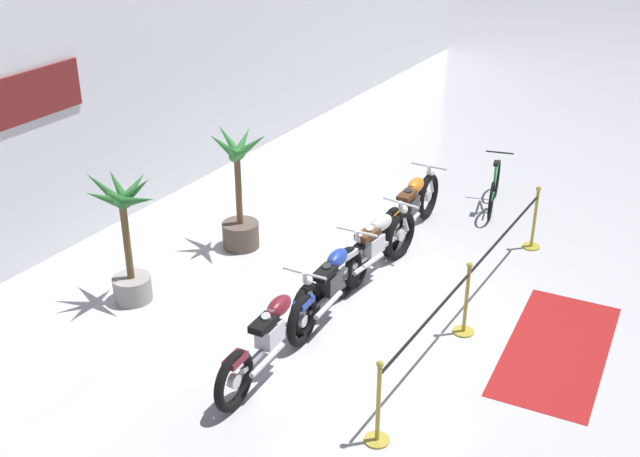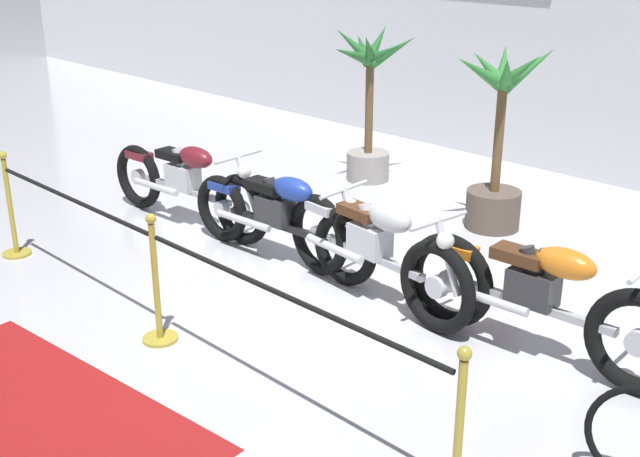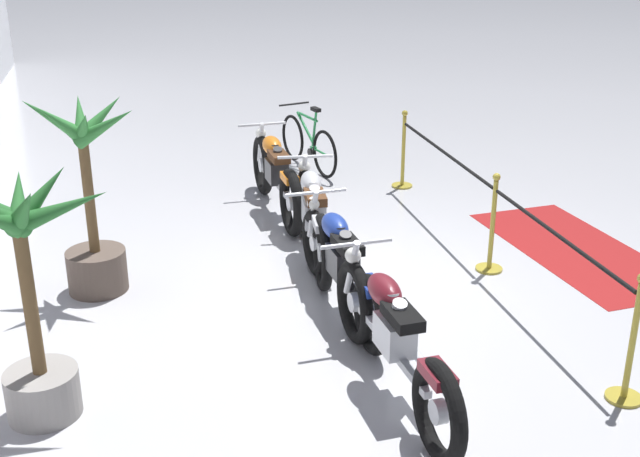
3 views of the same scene
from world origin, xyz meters
name	(u,v)px [view 2 (image 2 of 3)]	position (x,y,z in m)	size (l,w,h in m)	color
ground_plane	(287,295)	(0.00, 0.00, 0.00)	(120.00, 120.00, 0.00)	silver
back_wall	(593,8)	(-0.01, 5.12, 2.10)	(28.00, 0.29, 4.20)	white
motorcycle_maroon_0	(187,183)	(-2.04, 0.45, 0.47)	(2.43, 0.62, 0.94)	black
motorcycle_blue_1	(280,217)	(-0.60, 0.48, 0.46)	(2.32, 0.62, 0.92)	black
motorcycle_silver_2	(374,248)	(0.60, 0.46, 0.48)	(2.23, 0.62, 0.96)	black
motorcycle_orange_3	(539,298)	(2.10, 0.59, 0.48)	(2.32, 0.62, 0.97)	black
potted_palm_left_of_row	(498,156)	(0.34, 2.70, 0.79)	(0.82, 1.08, 1.97)	brown
potted_palm_right_of_row	(369,108)	(-1.75, 3.04, 0.92)	(1.00, 1.16, 1.96)	gray
stanchion_far_left	(90,231)	(-1.05, -1.25, 0.66)	(5.35, 0.28, 1.05)	gold
stanchion_mid_left	(157,299)	(-0.11, -1.25, 0.36)	(0.28, 0.28, 1.05)	gold
floor_banner	(36,413)	(0.15, -2.42, 0.00)	(2.70, 1.21, 0.01)	maroon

